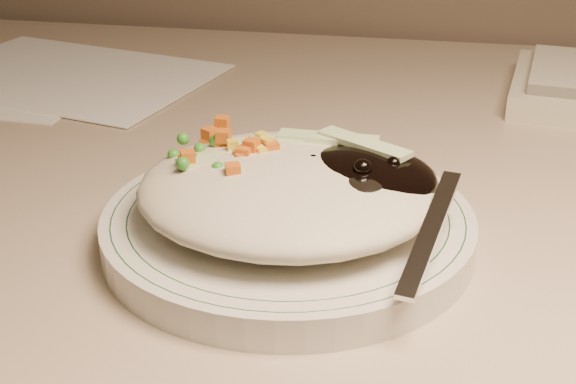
# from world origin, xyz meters

# --- Properties ---
(desk) EXTENTS (1.40, 0.70, 0.74)m
(desk) POSITION_xyz_m (0.00, 1.38, 0.54)
(desk) COLOR tan
(desk) RESTS_ON ground
(plate) EXTENTS (0.24, 0.24, 0.02)m
(plate) POSITION_xyz_m (-0.06, 1.20, 0.75)
(plate) COLOR silver
(plate) RESTS_ON desk
(plate_rim) EXTENTS (0.23, 0.23, 0.00)m
(plate_rim) POSITION_xyz_m (-0.06, 1.20, 0.76)
(plate_rim) COLOR #144723
(plate_rim) RESTS_ON plate
(meal) EXTENTS (0.20, 0.19, 0.05)m
(meal) POSITION_xyz_m (-0.05, 1.20, 0.78)
(meal) COLOR #BCB298
(meal) RESTS_ON plate
(papers) EXTENTS (0.42, 0.27, 0.00)m
(papers) POSITION_xyz_m (-0.41, 1.50, 0.74)
(papers) COLOR white
(papers) RESTS_ON desk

